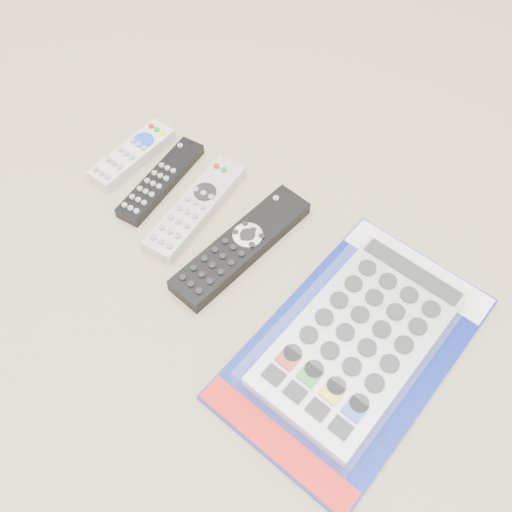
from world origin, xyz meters
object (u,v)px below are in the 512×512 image
Objects in this scene: remote_small_grey at (132,155)px; remote_slim_black at (161,180)px; jumbo_remote_packaged at (359,338)px; remote_silver_dvd at (196,207)px; remote_large_black at (241,246)px.

remote_small_grey is 0.07m from remote_slim_black.
jumbo_remote_packaged is (0.45, -0.07, 0.01)m from remote_small_grey.
remote_large_black reaches higher than remote_silver_dvd.
jumbo_remote_packaged reaches higher than remote_small_grey.
remote_silver_dvd is at bearing 175.12° from jumbo_remote_packaged.
remote_silver_dvd is at bearing 176.95° from remote_large_black.
remote_small_grey is at bearing 177.47° from remote_large_black.
remote_large_black is at bearing -7.00° from remote_small_grey.
remote_slim_black is 0.17m from remote_large_black.
remote_small_grey and remote_silver_dvd have the same top height.
remote_silver_dvd is 0.10m from remote_large_black.
remote_silver_dvd reaches higher than remote_slim_black.
remote_small_grey is 0.45m from jumbo_remote_packaged.
remote_small_grey reaches higher than remote_slim_black.
remote_slim_black is at bearing -8.35° from remote_small_grey.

